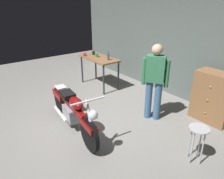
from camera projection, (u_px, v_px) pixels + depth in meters
ground_plane at (87, 126)px, 4.42m from camera, size 12.00×12.00×0.00m
back_wall at (177, 38)px, 5.37m from camera, size 8.00×0.12×3.10m
workbench at (99, 61)px, 6.16m from camera, size 1.30×0.64×0.90m
motorcycle at (72, 110)px, 4.15m from camera, size 2.19×0.60×1.00m
person_standing at (155, 80)px, 4.37m from camera, size 0.49×0.39×1.67m
shop_stool at (198, 135)px, 3.28m from camera, size 0.32×0.32×0.64m
wooden_dresser at (213, 97)px, 4.44m from camera, size 0.80×0.47×1.10m
mug_red_diner at (85, 55)px, 6.26m from camera, size 0.11×0.08×0.09m
mug_black_matte at (94, 53)px, 6.41m from camera, size 0.12×0.08×0.10m
mug_green_speckled at (97, 55)px, 6.14m from camera, size 0.12×0.08×0.11m
bottle at (108, 57)px, 5.82m from camera, size 0.06×0.06×0.24m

